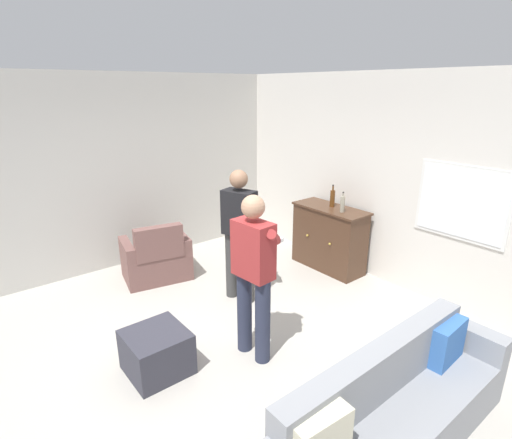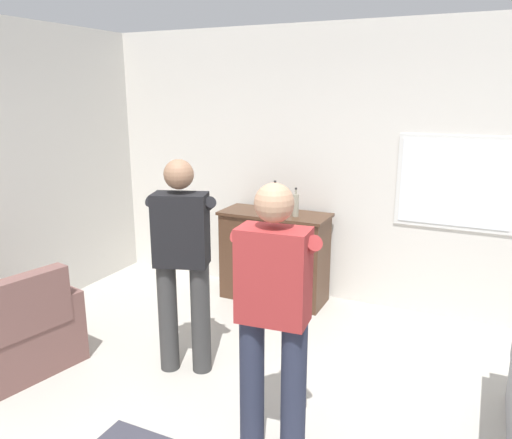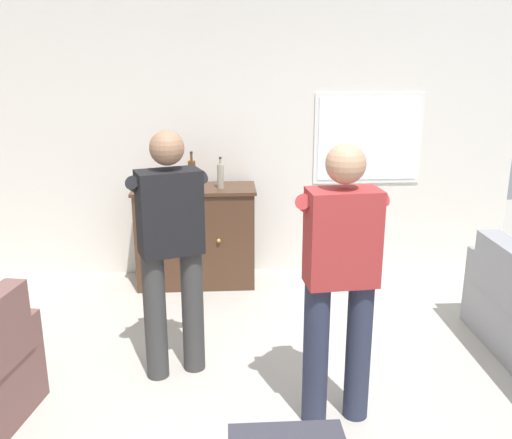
# 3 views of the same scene
# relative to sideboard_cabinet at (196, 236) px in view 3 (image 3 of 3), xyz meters

# --- Properties ---
(ground) EXTENTS (10.40, 10.40, 0.00)m
(ground) POSITION_rel_sideboard_cabinet_xyz_m (0.54, -2.30, -0.47)
(ground) COLOR #B2ADA3
(wall_back_with_window) EXTENTS (5.20, 0.15, 2.80)m
(wall_back_with_window) POSITION_rel_sideboard_cabinet_xyz_m (0.57, 0.36, 0.92)
(wall_back_with_window) COLOR silver
(wall_back_with_window) RESTS_ON ground
(sideboard_cabinet) EXTENTS (1.12, 0.49, 0.94)m
(sideboard_cabinet) POSITION_rel_sideboard_cabinet_xyz_m (0.00, 0.00, 0.00)
(sideboard_cabinet) COLOR #472D1E
(sideboard_cabinet) RESTS_ON ground
(bottle_wine_green) EXTENTS (0.07, 0.07, 0.33)m
(bottle_wine_green) POSITION_rel_sideboard_cabinet_xyz_m (-0.02, 0.04, 0.60)
(bottle_wine_green) COLOR #593314
(bottle_wine_green) RESTS_ON sideboard_cabinet
(bottle_liquor_amber) EXTENTS (0.06, 0.06, 0.29)m
(bottle_liquor_amber) POSITION_rel_sideboard_cabinet_xyz_m (0.24, -0.05, 0.59)
(bottle_liquor_amber) COLOR gray
(bottle_liquor_amber) RESTS_ON sideboard_cabinet
(person_standing_left) EXTENTS (0.53, 0.52, 1.68)m
(person_standing_left) POSITION_rel_sideboard_cabinet_xyz_m (-0.09, -1.57, 0.46)
(person_standing_left) COLOR #383838
(person_standing_left) RESTS_ON ground
(person_standing_right) EXTENTS (0.56, 0.49, 1.68)m
(person_standing_right) POSITION_rel_sideboard_cabinet_xyz_m (0.91, -2.15, 0.46)
(person_standing_right) COLOR #282D42
(person_standing_right) RESTS_ON ground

